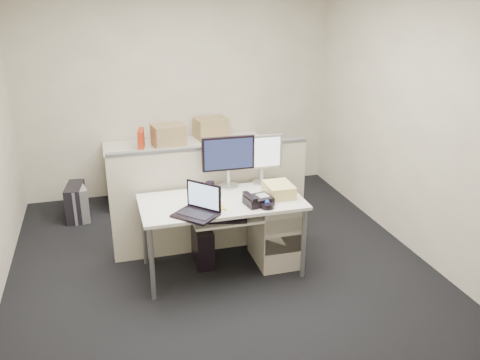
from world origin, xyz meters
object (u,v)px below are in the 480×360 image
object	(u,v)px
monitor_main	(228,162)
desk	(222,207)
desk_phone	(258,200)
laptop	(195,202)

from	to	relation	value
monitor_main	desk	bearing A→B (deg)	-113.14
desk	monitor_main	xyz separation A→B (m)	(0.15, 0.32, 0.32)
desk	desk_phone	world-z (taller)	desk_phone
desk	desk_phone	bearing A→B (deg)	-30.96
monitor_main	desk_phone	size ratio (longest dim) A/B	2.19
monitor_main	desk_phone	distance (m)	0.57
desk	laptop	bearing A→B (deg)	-136.97
laptop	desk_phone	world-z (taller)	laptop
monitor_main	laptop	size ratio (longest dim) A/B	1.45
desk	monitor_main	distance (m)	0.48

